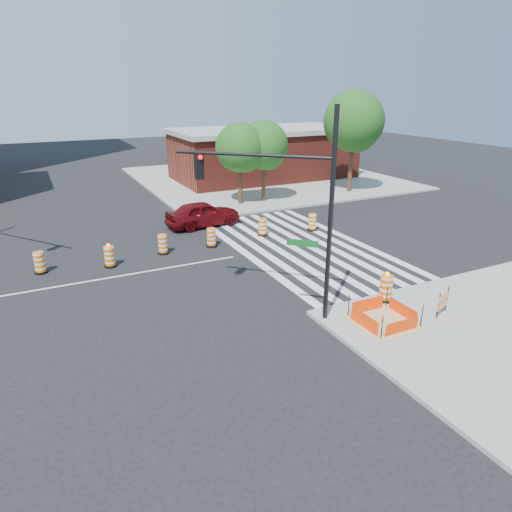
% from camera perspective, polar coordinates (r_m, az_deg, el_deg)
% --- Properties ---
extents(ground, '(120.00, 120.00, 0.00)m').
position_cam_1_polar(ground, '(21.72, -20.08, -2.98)').
color(ground, black).
rests_on(ground, ground).
extents(sidewalk_ne, '(22.00, 22.00, 0.15)m').
position_cam_1_polar(sidewalk_ne, '(43.58, 0.92, 9.74)').
color(sidewalk_ne, gray).
rests_on(sidewalk_ne, ground).
extents(crosswalk_east, '(6.75, 13.50, 0.01)m').
position_cam_1_polar(crosswalk_east, '(25.04, 5.42, 1.32)').
color(crosswalk_east, silver).
rests_on(crosswalk_east, ground).
extents(lane_centerline, '(14.00, 0.12, 0.01)m').
position_cam_1_polar(lane_centerline, '(21.72, -20.08, -2.97)').
color(lane_centerline, silver).
rests_on(lane_centerline, ground).
extents(excavation_pit, '(2.20, 2.20, 0.90)m').
position_cam_1_polar(excavation_pit, '(17.28, 15.63, -7.80)').
color(excavation_pit, tan).
rests_on(excavation_pit, ground).
extents(brick_storefront, '(16.50, 8.50, 4.60)m').
position_cam_1_polar(brick_storefront, '(43.22, 0.94, 12.67)').
color(brick_storefront, maroon).
rests_on(brick_storefront, ground).
extents(red_coupe, '(4.78, 2.32, 1.57)m').
position_cam_1_polar(red_coupe, '(28.46, -6.65, 5.27)').
color(red_coupe, '#55070C').
rests_on(red_coupe, ground).
extents(signal_pole_se, '(4.23, 3.98, 7.52)m').
position_cam_1_polar(signal_pole_se, '(15.90, 3.79, 7.47)').
color(signal_pole_se, black).
rests_on(signal_pole_se, ground).
extents(pit_drum, '(0.63, 0.63, 1.24)m').
position_cam_1_polar(pit_drum, '(18.78, 15.92, -3.98)').
color(pit_drum, black).
rests_on(pit_drum, ground).
extents(barricade, '(0.82, 0.33, 1.01)m').
position_cam_1_polar(barricade, '(18.33, 22.34, -5.25)').
color(barricade, '#FF6805').
rests_on(barricade, ground).
extents(tree_north_c, '(3.50, 3.45, 5.86)m').
position_cam_1_polar(tree_north_c, '(32.93, -1.99, 13.04)').
color(tree_north_c, '#382314').
rests_on(tree_north_c, ground).
extents(tree_north_d, '(3.50, 3.50, 5.95)m').
position_cam_1_polar(tree_north_d, '(33.73, 1.02, 13.33)').
color(tree_north_d, '#382314').
rests_on(tree_north_d, ground).
extents(tree_north_e, '(4.70, 4.70, 7.99)m').
position_cam_1_polar(tree_north_e, '(37.67, 12.12, 15.75)').
color(tree_north_e, '#382314').
rests_on(tree_north_e, ground).
extents(median_drum_3, '(0.60, 0.60, 1.02)m').
position_cam_1_polar(median_drum_3, '(23.39, -25.42, -0.83)').
color(median_drum_3, black).
rests_on(median_drum_3, ground).
extents(median_drum_4, '(0.60, 0.60, 1.18)m').
position_cam_1_polar(median_drum_4, '(22.97, -17.82, -0.12)').
color(median_drum_4, black).
rests_on(median_drum_4, ground).
extents(median_drum_5, '(0.60, 0.60, 1.02)m').
position_cam_1_polar(median_drum_5, '(24.09, -11.55, 1.39)').
color(median_drum_5, black).
rests_on(median_drum_5, ground).
extents(median_drum_6, '(0.60, 0.60, 1.02)m').
position_cam_1_polar(median_drum_6, '(24.77, -5.59, 2.25)').
color(median_drum_6, black).
rests_on(median_drum_6, ground).
extents(median_drum_7, '(0.60, 0.60, 1.02)m').
position_cam_1_polar(median_drum_7, '(26.53, 0.83, 3.59)').
color(median_drum_7, black).
rests_on(median_drum_7, ground).
extents(median_drum_8, '(0.60, 0.60, 1.02)m').
position_cam_1_polar(median_drum_8, '(27.68, 7.07, 4.15)').
color(median_drum_8, black).
rests_on(median_drum_8, ground).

